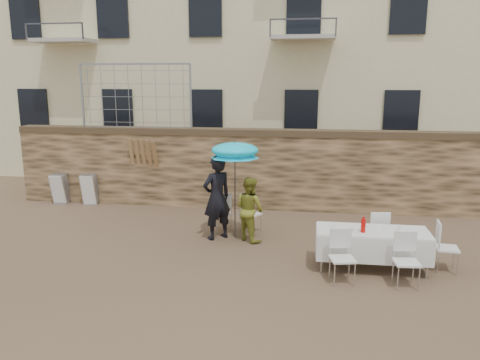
# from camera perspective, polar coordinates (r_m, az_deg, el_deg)

# --- Properties ---
(ground) EXTENTS (80.00, 80.00, 0.00)m
(ground) POSITION_cam_1_polar(r_m,az_deg,el_deg) (8.80, -4.78, -11.90)
(ground) COLOR brown
(ground) RESTS_ON ground
(stone_wall) EXTENTS (13.00, 0.50, 2.20)m
(stone_wall) POSITION_cam_1_polar(r_m,az_deg,el_deg) (13.19, 0.06, 1.32)
(stone_wall) COLOR brown
(stone_wall) RESTS_ON ground
(chain_link_fence) EXTENTS (3.20, 0.06, 1.80)m
(chain_link_fence) POSITION_cam_1_polar(r_m,az_deg,el_deg) (13.72, -12.62, 9.87)
(chain_link_fence) COLOR gray
(chain_link_fence) RESTS_ON stone_wall
(man_suit) EXTENTS (0.83, 0.82, 1.93)m
(man_suit) POSITION_cam_1_polar(r_m,az_deg,el_deg) (10.59, -2.84, -2.16)
(man_suit) COLOR black
(man_suit) RESTS_ON ground
(woman_dress) EXTENTS (0.90, 0.88, 1.46)m
(woman_dress) POSITION_cam_1_polar(r_m,az_deg,el_deg) (10.53, 1.19, -3.55)
(woman_dress) COLOR gold
(woman_dress) RESTS_ON ground
(umbrella) EXTENTS (1.10, 1.10, 2.09)m
(umbrella) POSITION_cam_1_polar(r_m,az_deg,el_deg) (10.41, -0.62, 3.30)
(umbrella) COLOR #3F3F44
(umbrella) RESTS_ON ground
(couple_chair_left) EXTENTS (0.65, 0.65, 0.96)m
(couple_chair_left) POSITION_cam_1_polar(r_m,az_deg,el_deg) (11.23, -2.27, -3.88)
(couple_chair_left) COLOR white
(couple_chair_left) RESTS_ON ground
(couple_chair_right) EXTENTS (0.66, 0.66, 0.96)m
(couple_chair_right) POSITION_cam_1_polar(r_m,az_deg,el_deg) (11.13, 1.29, -4.03)
(couple_chair_right) COLOR white
(couple_chair_right) RESTS_ON ground
(banquet_table) EXTENTS (2.10, 0.85, 0.78)m
(banquet_table) POSITION_cam_1_polar(r_m,az_deg,el_deg) (9.31, 15.87, -6.16)
(banquet_table) COLOR white
(banquet_table) RESTS_ON ground
(soda_bottle) EXTENTS (0.09, 0.09, 0.26)m
(soda_bottle) POSITION_cam_1_polar(r_m,az_deg,el_deg) (9.09, 14.80, -5.39)
(soda_bottle) COLOR red
(soda_bottle) RESTS_ON banquet_table
(table_chair_front_left) EXTENTS (0.57, 0.57, 0.96)m
(table_chair_front_left) POSITION_cam_1_polar(r_m,az_deg,el_deg) (8.63, 12.40, -9.22)
(table_chair_front_left) COLOR white
(table_chair_front_left) RESTS_ON ground
(table_chair_front_right) EXTENTS (0.52, 0.52, 0.96)m
(table_chair_front_right) POSITION_cam_1_polar(r_m,az_deg,el_deg) (8.78, 19.67, -9.29)
(table_chair_front_right) COLOR white
(table_chair_front_right) RESTS_ON ground
(table_chair_back) EXTENTS (0.54, 0.54, 0.96)m
(table_chair_back) POSITION_cam_1_polar(r_m,az_deg,el_deg) (10.17, 16.35, -6.12)
(table_chair_back) COLOR white
(table_chair_back) RESTS_ON ground
(table_chair_side) EXTENTS (0.52, 0.52, 0.96)m
(table_chair_side) POSITION_cam_1_polar(r_m,az_deg,el_deg) (9.77, 23.94, -7.45)
(table_chair_side) COLOR white
(table_chair_side) RESTS_ON ground
(chair_stack_left) EXTENTS (0.46, 0.47, 0.92)m
(chair_stack_left) POSITION_cam_1_polar(r_m,az_deg,el_deg) (14.80, -20.76, -0.81)
(chair_stack_left) COLOR white
(chair_stack_left) RESTS_ON ground
(chair_stack_right) EXTENTS (0.46, 0.40, 0.92)m
(chair_stack_right) POSITION_cam_1_polar(r_m,az_deg,el_deg) (14.38, -17.62, -0.95)
(chair_stack_right) COLOR white
(chair_stack_right) RESTS_ON ground
(wood_planks) EXTENTS (0.70, 0.20, 2.00)m
(wood_planks) POSITION_cam_1_polar(r_m,az_deg,el_deg) (13.71, -11.61, 1.07)
(wood_planks) COLOR #A37749
(wood_planks) RESTS_ON ground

